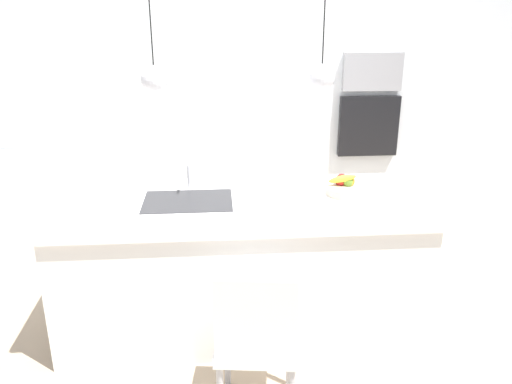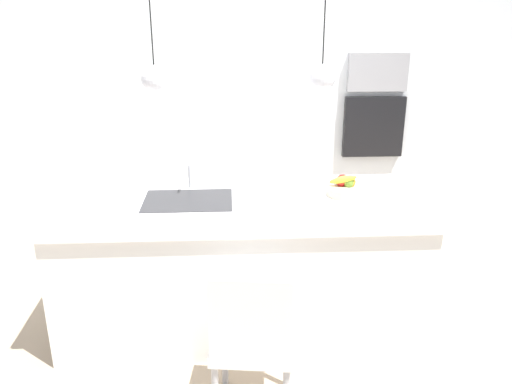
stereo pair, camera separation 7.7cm
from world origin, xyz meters
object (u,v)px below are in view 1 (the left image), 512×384
Objects in this scene: microwave at (372,71)px; oven at (368,126)px; chair_near at (257,337)px; fruit_bowl at (348,187)px.

microwave is 0.50m from oven.
chair_near is (-1.24, -2.47, -0.50)m from oven.
fruit_bowl is 1.72m from microwave.
oven is (0.00, 0.00, -0.50)m from microwave.
fruit_bowl is at bearing 54.44° from chair_near.
fruit_bowl is at bearing -110.49° from microwave.
microwave is at bearing 69.51° from fruit_bowl.
microwave is at bearing 0.00° from oven.
microwave is 0.96× the size of oven.
oven is (0.57, 1.53, 0.05)m from fruit_bowl.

